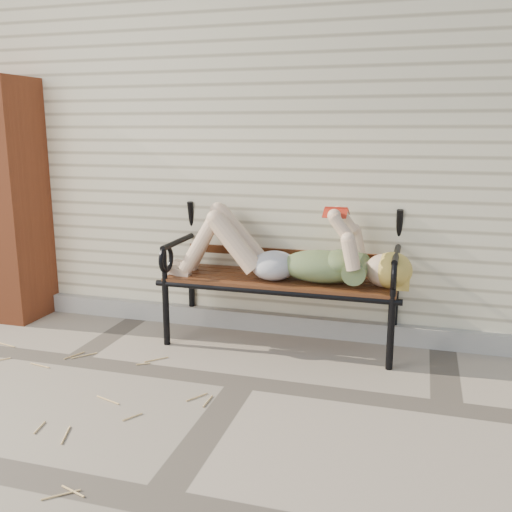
% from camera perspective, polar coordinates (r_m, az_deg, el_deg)
% --- Properties ---
extents(ground, '(80.00, 80.00, 0.00)m').
position_cam_1_polar(ground, '(3.75, -1.32, -12.50)').
color(ground, gray).
rests_on(ground, ground).
extents(house_wall, '(8.00, 4.00, 3.00)m').
position_cam_1_polar(house_wall, '(6.32, 6.99, 11.68)').
color(house_wall, beige).
rests_on(house_wall, ground).
extents(foundation_strip, '(8.00, 0.10, 0.15)m').
position_cam_1_polar(foundation_strip, '(4.59, 2.34, -6.70)').
color(foundation_strip, '#A9A399').
rests_on(foundation_strip, ground).
extents(brick_pillar, '(0.50, 0.50, 2.00)m').
position_cam_1_polar(brick_pillar, '(5.23, -23.60, 5.06)').
color(brick_pillar, '#9F4624').
rests_on(brick_pillar, ground).
extents(garden_bench, '(1.86, 0.74, 1.20)m').
position_cam_1_polar(garden_bench, '(4.28, 2.89, 0.25)').
color(garden_bench, black).
rests_on(garden_bench, ground).
extents(reading_woman, '(1.75, 0.40, 0.55)m').
position_cam_1_polar(reading_woman, '(4.13, 2.63, 0.36)').
color(reading_woman, '#0B384E').
rests_on(reading_woman, ground).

